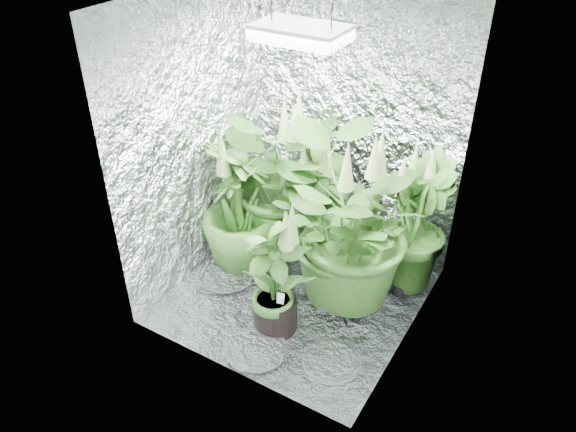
% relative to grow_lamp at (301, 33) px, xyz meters
% --- Properties ---
extents(ground, '(1.60, 1.60, 0.00)m').
position_rel_grow_lamp_xyz_m(ground, '(0.00, 0.00, -1.83)').
color(ground, white).
rests_on(ground, ground).
extents(walls, '(1.62, 1.62, 2.00)m').
position_rel_grow_lamp_xyz_m(walls, '(0.00, 0.00, -0.83)').
color(walls, white).
rests_on(walls, ground).
extents(grow_lamp, '(0.50, 0.30, 0.22)m').
position_rel_grow_lamp_xyz_m(grow_lamp, '(0.00, 0.00, 0.00)').
color(grow_lamp, gray).
rests_on(grow_lamp, ceiling).
extents(plant_a, '(1.38, 1.38, 1.27)m').
position_rel_grow_lamp_xyz_m(plant_a, '(-0.36, 0.44, -1.22)').
color(plant_a, black).
rests_on(plant_a, ground).
extents(plant_b, '(0.65, 0.65, 1.02)m').
position_rel_grow_lamp_xyz_m(plant_b, '(-0.05, 0.43, -1.36)').
color(plant_b, black).
rests_on(plant_b, ground).
extents(plant_c, '(0.69, 0.69, 1.06)m').
position_rel_grow_lamp_xyz_m(plant_c, '(0.61, 0.54, -1.34)').
color(plant_c, black).
rests_on(plant_c, ground).
extents(plant_d, '(0.74, 0.74, 1.08)m').
position_rel_grow_lamp_xyz_m(plant_d, '(-0.54, 0.09, -1.33)').
color(plant_d, black).
rests_on(plant_d, ground).
extents(plant_e, '(1.34, 1.34, 1.27)m').
position_rel_grow_lamp_xyz_m(plant_e, '(0.30, 0.10, -1.22)').
color(plant_e, black).
rests_on(plant_e, ground).
extents(plant_f, '(0.60, 0.60, 0.96)m').
position_rel_grow_lamp_xyz_m(plant_f, '(0.04, -0.35, -1.40)').
color(plant_f, black).
rests_on(plant_f, ground).
extents(circulation_fan, '(0.18, 0.32, 0.37)m').
position_rel_grow_lamp_xyz_m(circulation_fan, '(0.59, 0.40, -1.67)').
color(circulation_fan, black).
rests_on(circulation_fan, ground).
extents(plant_label, '(0.05, 0.03, 0.07)m').
position_rel_grow_lamp_xyz_m(plant_label, '(0.10, -0.38, -1.53)').
color(plant_label, white).
rests_on(plant_label, plant_f).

